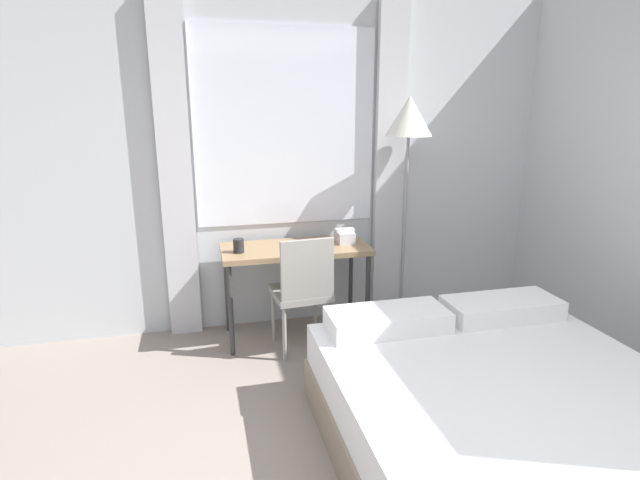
% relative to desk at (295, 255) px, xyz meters
% --- Properties ---
extents(wall_back_with_window, '(5.20, 0.13, 2.70)m').
position_rel_desk_xyz_m(wall_back_with_window, '(0.05, 0.33, 0.69)').
color(wall_back_with_window, silver).
rests_on(wall_back_with_window, ground_plane).
extents(desk, '(1.11, 0.51, 0.73)m').
position_rel_desk_xyz_m(desk, '(0.00, 0.00, 0.00)').
color(desk, '#937551').
rests_on(desk, ground_plane).
extents(desk_chair, '(0.43, 0.43, 0.89)m').
position_rel_desk_xyz_m(desk_chair, '(0.00, -0.28, -0.16)').
color(desk_chair, gray).
rests_on(desk_chair, ground_plane).
extents(bed, '(1.70, 2.04, 0.60)m').
position_rel_desk_xyz_m(bed, '(0.74, -1.83, -0.42)').
color(bed, gray).
rests_on(bed, ground_plane).
extents(standing_lamp, '(0.36, 0.36, 1.84)m').
position_rel_desk_xyz_m(standing_lamp, '(0.90, 0.03, 0.94)').
color(standing_lamp, '#4C4C51').
rests_on(standing_lamp, ground_plane).
extents(telephone, '(0.15, 0.18, 0.11)m').
position_rel_desk_xyz_m(telephone, '(0.40, 0.03, 0.12)').
color(telephone, silver).
rests_on(telephone, desk).
extents(book, '(0.28, 0.27, 0.02)m').
position_rel_desk_xyz_m(book, '(0.08, -0.02, 0.08)').
color(book, maroon).
rests_on(book, desk).
extents(mug, '(0.08, 0.08, 0.10)m').
position_rel_desk_xyz_m(mug, '(-0.43, -0.06, 0.12)').
color(mug, '#262628').
rests_on(mug, desk).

